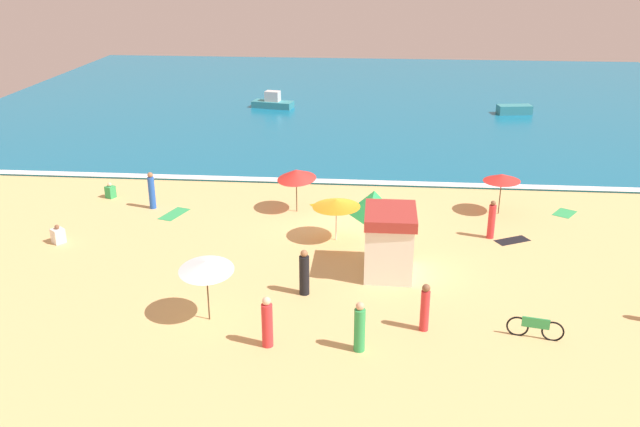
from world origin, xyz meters
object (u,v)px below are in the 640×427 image
(beachgoer_1, at_px, (152,191))
(beachgoer_8, at_px, (304,273))
(small_boat_0, at_px, (514,110))
(beachgoer_2, at_px, (360,328))
(beachgoer_3, at_px, (492,220))
(beachgoer_5, at_px, (110,191))
(lifeguard_cabana, at_px, (390,242))
(beach_umbrella_2, at_px, (206,266))
(beach_umbrella_4, at_px, (502,178))
(parked_bicycle, at_px, (535,328))
(beach_umbrella_0, at_px, (296,174))
(beachgoer_6, at_px, (425,308))
(beachgoer_7, at_px, (267,323))
(beach_umbrella_3, at_px, (336,203))
(beachgoer_4, at_px, (58,235))
(beach_tent, at_px, (374,203))
(small_boat_1, at_px, (273,102))

(beachgoer_1, relative_size, beachgoer_8, 1.04)
(beachgoer_8, bearing_deg, small_boat_0, 66.79)
(beachgoer_2, distance_m, beachgoer_8, 4.16)
(beachgoer_3, relative_size, beachgoer_5, 2.14)
(lifeguard_cabana, distance_m, beach_umbrella_2, 7.41)
(beach_umbrella_2, distance_m, beach_umbrella_4, 15.82)
(parked_bicycle, bearing_deg, beachgoer_5, 148.01)
(beach_umbrella_0, distance_m, beachgoer_6, 11.85)
(beachgoer_7, bearing_deg, beachgoer_3, 48.46)
(parked_bicycle, distance_m, beachgoer_2, 5.81)
(beachgoer_1, xyz_separation_m, beachgoer_3, (15.88, -2.25, -0.07))
(parked_bicycle, xyz_separation_m, beachgoer_2, (-5.67, -1.23, 0.42))
(beach_umbrella_0, relative_size, beachgoer_1, 1.40)
(lifeguard_cabana, relative_size, beach_umbrella_3, 0.90)
(beachgoer_7, bearing_deg, beach_umbrella_0, 92.38)
(lifeguard_cabana, distance_m, parked_bicycle, 6.48)
(beachgoer_4, bearing_deg, beachgoer_5, 88.76)
(beach_umbrella_0, relative_size, beach_umbrella_3, 0.88)
(small_boat_0, bearing_deg, beach_umbrella_4, -101.82)
(beachgoer_5, bearing_deg, lifeguard_cabana, -27.67)
(beachgoer_1, distance_m, beachgoer_5, 2.96)
(beachgoer_1, distance_m, beachgoer_7, 13.88)
(beachgoer_3, bearing_deg, beachgoer_2, -119.93)
(beach_umbrella_0, xyz_separation_m, small_boat_0, (14.02, 21.43, -1.45))
(beachgoer_1, bearing_deg, small_boat_0, 45.75)
(beach_umbrella_4, relative_size, beachgoer_2, 1.27)
(beach_tent, distance_m, beachgoer_4, 14.18)
(lifeguard_cabana, relative_size, parked_bicycle, 1.46)
(beach_umbrella_0, relative_size, beachgoer_6, 1.51)
(lifeguard_cabana, distance_m, small_boat_0, 29.35)
(beachgoer_8, bearing_deg, beachgoer_3, 37.70)
(lifeguard_cabana, xyz_separation_m, parked_bicycle, (4.71, -4.35, -0.95))
(beachgoer_4, height_order, small_boat_0, beachgoer_4)
(beach_umbrella_2, xyz_separation_m, beachgoer_2, (5.17, -1.46, -1.21))
(beachgoer_3, bearing_deg, lifeguard_cabana, -139.32)
(beach_umbrella_4, height_order, parked_bicycle, beach_umbrella_4)
(beach_umbrella_0, height_order, parked_bicycle, beach_umbrella_0)
(small_boat_1, bearing_deg, beachgoer_7, -81.53)
(parked_bicycle, bearing_deg, beach_umbrella_0, 130.51)
(beachgoer_4, distance_m, small_boat_1, 27.09)
(beach_umbrella_3, distance_m, beachgoer_2, 8.76)
(beachgoer_3, height_order, small_boat_1, beachgoer_3)
(beach_umbrella_2, relative_size, beachgoer_7, 1.31)
(beach_umbrella_0, height_order, beach_tent, beach_umbrella_0)
(lifeguard_cabana, bearing_deg, small_boat_1, 107.49)
(beach_umbrella_3, height_order, beachgoer_3, beach_umbrella_3)
(beach_tent, distance_m, beachgoer_5, 13.43)
(lifeguard_cabana, distance_m, beach_umbrella_4, 8.65)
(small_boat_1, bearing_deg, beachgoer_6, -72.77)
(beach_umbrella_4, bearing_deg, beachgoer_2, -116.68)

